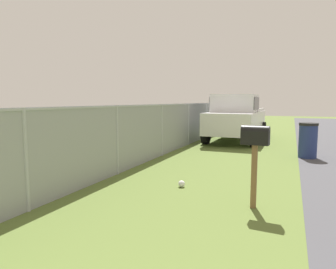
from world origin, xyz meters
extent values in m
cube|color=brown|center=(6.28, 0.05, 0.54)|extent=(0.09, 0.09, 1.09)
cube|color=black|center=(6.28, 0.05, 1.20)|extent=(0.23, 0.47, 0.22)
cylinder|color=black|center=(6.28, 0.05, 1.31)|extent=(0.23, 0.47, 0.20)
cube|color=red|center=(6.39, 0.05, 1.26)|extent=(0.02, 0.04, 0.18)
cube|color=silver|center=(15.17, 1.82, 0.88)|extent=(5.34, 2.02, 0.90)
cube|color=silver|center=(14.53, 1.82, 1.71)|extent=(1.83, 1.83, 0.76)
cube|color=black|center=(14.53, 1.82, 1.71)|extent=(1.77, 1.87, 0.53)
cube|color=silver|center=(16.33, 0.90, 1.39)|extent=(2.77, 0.11, 0.12)
cube|color=silver|center=(16.35, 2.71, 1.39)|extent=(2.77, 0.11, 0.12)
cylinder|color=black|center=(13.41, 0.85, 0.38)|extent=(0.76, 0.27, 0.76)
cylinder|color=black|center=(13.43, 2.82, 0.38)|extent=(0.76, 0.27, 0.76)
cylinder|color=black|center=(16.92, 0.82, 0.38)|extent=(0.76, 0.27, 0.76)
cylinder|color=black|center=(16.94, 2.78, 0.38)|extent=(0.76, 0.27, 0.76)
cylinder|color=navy|center=(11.63, -1.01, 0.52)|extent=(0.55, 0.55, 1.04)
cylinder|color=black|center=(11.63, -1.01, 1.08)|extent=(0.58, 0.58, 0.08)
cylinder|color=#9EA3A8|center=(4.69, 3.46, 0.86)|extent=(0.07, 0.07, 1.71)
cylinder|color=#9EA3A8|center=(7.47, 3.46, 0.86)|extent=(0.07, 0.07, 1.71)
cylinder|color=#9EA3A8|center=(10.24, 3.46, 0.86)|extent=(0.07, 0.07, 1.71)
cylinder|color=#9EA3A8|center=(13.02, 3.46, 0.86)|extent=(0.07, 0.07, 1.71)
cylinder|color=#9EA3A8|center=(15.80, 3.46, 0.86)|extent=(0.07, 0.07, 1.71)
cylinder|color=#9EA3A8|center=(18.57, 3.46, 0.86)|extent=(0.07, 0.07, 1.71)
cube|color=#9EA3A8|center=(8.86, 3.46, 1.68)|extent=(19.43, 0.04, 0.04)
cube|color=gray|center=(8.86, 3.46, 0.86)|extent=(19.43, 0.01, 1.71)
sphere|color=silver|center=(6.99, 1.60, 0.07)|extent=(0.14, 0.14, 0.14)
camera|label=1|loc=(1.09, -0.51, 1.82)|focal=32.43mm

